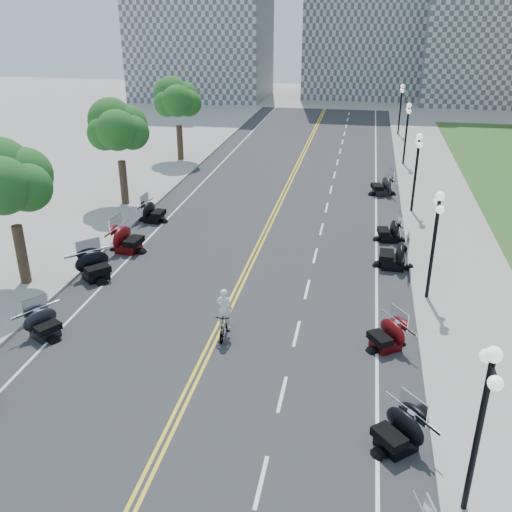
# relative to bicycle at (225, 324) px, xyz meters

# --- Properties ---
(ground) EXTENTS (160.00, 160.00, 0.00)m
(ground) POSITION_rel_bicycle_xyz_m (-0.37, 0.69, -0.56)
(ground) COLOR gray
(road) EXTENTS (16.00, 90.00, 0.01)m
(road) POSITION_rel_bicycle_xyz_m (-0.37, 10.69, -0.56)
(road) COLOR #333335
(road) RESTS_ON ground
(centerline_yellow_a) EXTENTS (0.12, 90.00, 0.00)m
(centerline_yellow_a) POSITION_rel_bicycle_xyz_m (-0.49, 10.69, -0.55)
(centerline_yellow_a) COLOR yellow
(centerline_yellow_a) RESTS_ON road
(centerline_yellow_b) EXTENTS (0.12, 90.00, 0.00)m
(centerline_yellow_b) POSITION_rel_bicycle_xyz_m (-0.25, 10.69, -0.55)
(centerline_yellow_b) COLOR yellow
(centerline_yellow_b) RESTS_ON road
(edge_line_north) EXTENTS (0.12, 90.00, 0.00)m
(edge_line_north) POSITION_rel_bicycle_xyz_m (6.03, 10.69, -0.55)
(edge_line_north) COLOR white
(edge_line_north) RESTS_ON road
(edge_line_south) EXTENTS (0.12, 90.00, 0.00)m
(edge_line_south) POSITION_rel_bicycle_xyz_m (-6.77, 10.69, -0.55)
(edge_line_south) COLOR white
(edge_line_south) RESTS_ON road
(lane_dash_4) EXTENTS (0.12, 2.00, 0.00)m
(lane_dash_4) POSITION_rel_bicycle_xyz_m (2.83, -7.31, -0.55)
(lane_dash_4) COLOR white
(lane_dash_4) RESTS_ON road
(lane_dash_5) EXTENTS (0.12, 2.00, 0.00)m
(lane_dash_5) POSITION_rel_bicycle_xyz_m (2.83, -3.31, -0.55)
(lane_dash_5) COLOR white
(lane_dash_5) RESTS_ON road
(lane_dash_6) EXTENTS (0.12, 2.00, 0.00)m
(lane_dash_6) POSITION_rel_bicycle_xyz_m (2.83, 0.69, -0.55)
(lane_dash_6) COLOR white
(lane_dash_6) RESTS_ON road
(lane_dash_7) EXTENTS (0.12, 2.00, 0.00)m
(lane_dash_7) POSITION_rel_bicycle_xyz_m (2.83, 4.69, -0.55)
(lane_dash_7) COLOR white
(lane_dash_7) RESTS_ON road
(lane_dash_8) EXTENTS (0.12, 2.00, 0.00)m
(lane_dash_8) POSITION_rel_bicycle_xyz_m (2.83, 8.69, -0.55)
(lane_dash_8) COLOR white
(lane_dash_8) RESTS_ON road
(lane_dash_9) EXTENTS (0.12, 2.00, 0.00)m
(lane_dash_9) POSITION_rel_bicycle_xyz_m (2.83, 12.69, -0.55)
(lane_dash_9) COLOR white
(lane_dash_9) RESTS_ON road
(lane_dash_10) EXTENTS (0.12, 2.00, 0.00)m
(lane_dash_10) POSITION_rel_bicycle_xyz_m (2.83, 16.69, -0.55)
(lane_dash_10) COLOR white
(lane_dash_10) RESTS_ON road
(lane_dash_11) EXTENTS (0.12, 2.00, 0.00)m
(lane_dash_11) POSITION_rel_bicycle_xyz_m (2.83, 20.69, -0.55)
(lane_dash_11) COLOR white
(lane_dash_11) RESTS_ON road
(lane_dash_12) EXTENTS (0.12, 2.00, 0.00)m
(lane_dash_12) POSITION_rel_bicycle_xyz_m (2.83, 24.69, -0.55)
(lane_dash_12) COLOR white
(lane_dash_12) RESTS_ON road
(lane_dash_13) EXTENTS (0.12, 2.00, 0.00)m
(lane_dash_13) POSITION_rel_bicycle_xyz_m (2.83, 28.69, -0.55)
(lane_dash_13) COLOR white
(lane_dash_13) RESTS_ON road
(lane_dash_14) EXTENTS (0.12, 2.00, 0.00)m
(lane_dash_14) POSITION_rel_bicycle_xyz_m (2.83, 32.69, -0.55)
(lane_dash_14) COLOR white
(lane_dash_14) RESTS_ON road
(lane_dash_15) EXTENTS (0.12, 2.00, 0.00)m
(lane_dash_15) POSITION_rel_bicycle_xyz_m (2.83, 36.69, -0.55)
(lane_dash_15) COLOR white
(lane_dash_15) RESTS_ON road
(lane_dash_16) EXTENTS (0.12, 2.00, 0.00)m
(lane_dash_16) POSITION_rel_bicycle_xyz_m (2.83, 40.69, -0.55)
(lane_dash_16) COLOR white
(lane_dash_16) RESTS_ON road
(lane_dash_17) EXTENTS (0.12, 2.00, 0.00)m
(lane_dash_17) POSITION_rel_bicycle_xyz_m (2.83, 44.69, -0.55)
(lane_dash_17) COLOR white
(lane_dash_17) RESTS_ON road
(lane_dash_18) EXTENTS (0.12, 2.00, 0.00)m
(lane_dash_18) POSITION_rel_bicycle_xyz_m (2.83, 48.69, -0.55)
(lane_dash_18) COLOR white
(lane_dash_18) RESTS_ON road
(lane_dash_19) EXTENTS (0.12, 2.00, 0.00)m
(lane_dash_19) POSITION_rel_bicycle_xyz_m (2.83, 52.69, -0.55)
(lane_dash_19) COLOR white
(lane_dash_19) RESTS_ON road
(sidewalk_north) EXTENTS (5.00, 90.00, 0.15)m
(sidewalk_north) POSITION_rel_bicycle_xyz_m (10.13, 10.69, -0.49)
(sidewalk_north) COLOR #9E9991
(sidewalk_north) RESTS_ON ground
(sidewalk_south) EXTENTS (5.00, 90.00, 0.15)m
(sidewalk_south) POSITION_rel_bicycle_xyz_m (-10.87, 10.69, -0.49)
(sidewalk_south) COLOR #9E9991
(sidewalk_south) RESTS_ON ground
(distant_block_c) EXTENTS (20.00, 14.00, 22.00)m
(distant_block_c) POSITION_rel_bicycle_xyz_m (21.63, 65.69, 10.44)
(distant_block_c) COLOR gray
(distant_block_c) RESTS_ON ground
(street_lamp_1) EXTENTS (0.50, 1.20, 4.90)m
(street_lamp_1) POSITION_rel_bicycle_xyz_m (8.23, -7.31, 2.04)
(street_lamp_1) COLOR black
(street_lamp_1) RESTS_ON sidewalk_north
(street_lamp_2) EXTENTS (0.50, 1.20, 4.90)m
(street_lamp_2) POSITION_rel_bicycle_xyz_m (8.23, 4.69, 2.04)
(street_lamp_2) COLOR black
(street_lamp_2) RESTS_ON sidewalk_north
(street_lamp_3) EXTENTS (0.50, 1.20, 4.90)m
(street_lamp_3) POSITION_rel_bicycle_xyz_m (8.23, 16.69, 2.04)
(street_lamp_3) COLOR black
(street_lamp_3) RESTS_ON sidewalk_north
(street_lamp_4) EXTENTS (0.50, 1.20, 4.90)m
(street_lamp_4) POSITION_rel_bicycle_xyz_m (8.23, 28.69, 2.04)
(street_lamp_4) COLOR black
(street_lamp_4) RESTS_ON sidewalk_north
(street_lamp_5) EXTENTS (0.50, 1.20, 4.90)m
(street_lamp_5) POSITION_rel_bicycle_xyz_m (8.23, 40.69, 2.04)
(street_lamp_5) COLOR black
(street_lamp_5) RESTS_ON sidewalk_north
(tree_2) EXTENTS (4.80, 4.80, 9.20)m
(tree_2) POSITION_rel_bicycle_xyz_m (-10.37, 2.69, 4.19)
(tree_2) COLOR #235619
(tree_2) RESTS_ON sidewalk_south
(tree_3) EXTENTS (4.80, 4.80, 9.20)m
(tree_3) POSITION_rel_bicycle_xyz_m (-10.37, 14.69, 4.19)
(tree_3) COLOR #235619
(tree_3) RESTS_ON sidewalk_south
(tree_4) EXTENTS (4.80, 4.80, 9.20)m
(tree_4) POSITION_rel_bicycle_xyz_m (-10.37, 26.69, 4.19)
(tree_4) COLOR #235619
(tree_4) RESTS_ON sidewalk_south
(motorcycle_n_4) EXTENTS (2.73, 2.73, 1.35)m
(motorcycle_n_4) POSITION_rel_bicycle_xyz_m (6.56, -5.21, 0.11)
(motorcycle_n_4) COLOR black
(motorcycle_n_4) RESTS_ON road
(motorcycle_n_5) EXTENTS (2.57, 2.57, 1.29)m
(motorcycle_n_5) POSITION_rel_bicycle_xyz_m (6.34, 0.29, 0.08)
(motorcycle_n_5) COLOR #590A0C
(motorcycle_n_5) RESTS_ON road
(motorcycle_n_7) EXTENTS (2.32, 2.32, 1.56)m
(motorcycle_n_7) POSITION_rel_bicycle_xyz_m (6.83, 7.96, 0.22)
(motorcycle_n_7) COLOR black
(motorcycle_n_7) RESTS_ON road
(motorcycle_n_8) EXTENTS (2.17, 2.17, 1.34)m
(motorcycle_n_8) POSITION_rel_bicycle_xyz_m (6.69, 11.61, 0.11)
(motorcycle_n_8) COLOR black
(motorcycle_n_8) RESTS_ON road
(motorcycle_n_10) EXTENTS (2.58, 2.58, 1.47)m
(motorcycle_n_10) POSITION_rel_bicycle_xyz_m (6.39, 20.20, 0.17)
(motorcycle_n_10) COLOR black
(motorcycle_n_10) RESTS_ON road
(motorcycle_s_5) EXTENTS (2.50, 2.50, 1.27)m
(motorcycle_s_5) POSITION_rel_bicycle_xyz_m (-7.07, -1.40, 0.07)
(motorcycle_s_5) COLOR black
(motorcycle_s_5) RESTS_ON road
(motorcycle_s_6) EXTENTS (3.03, 3.03, 1.50)m
(motorcycle_s_6) POSITION_rel_bicycle_xyz_m (-7.41, 3.93, 0.19)
(motorcycle_s_6) COLOR black
(motorcycle_s_6) RESTS_ON road
(motorcycle_s_7) EXTENTS (2.46, 2.46, 1.57)m
(motorcycle_s_7) POSITION_rel_bicycle_xyz_m (-7.15, 7.39, 0.22)
(motorcycle_s_7) COLOR #590A0C
(motorcycle_s_7) RESTS_ON road
(motorcycle_s_8) EXTENTS (2.11, 2.11, 1.38)m
(motorcycle_s_8) POSITION_rel_bicycle_xyz_m (-7.42, 12.07, 0.13)
(motorcycle_s_8) COLOR black
(motorcycle_s_8) RESTS_ON road
(bicycle) EXTENTS (0.62, 1.89, 1.12)m
(bicycle) POSITION_rel_bicycle_xyz_m (0.00, 0.00, 0.00)
(bicycle) COLOR #A51414
(bicycle) RESTS_ON road
(cyclist_rider) EXTENTS (0.64, 0.42, 1.76)m
(cyclist_rider) POSITION_rel_bicycle_xyz_m (0.00, 0.00, 1.44)
(cyclist_rider) COLOR white
(cyclist_rider) RESTS_ON bicycle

